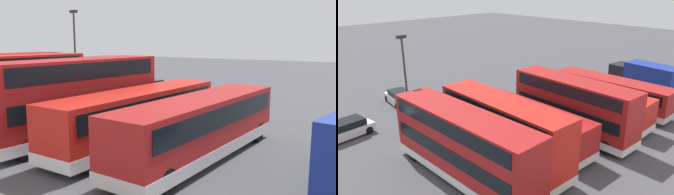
{
  "view_description": "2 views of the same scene",
  "coord_description": "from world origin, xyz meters",
  "views": [
    {
      "loc": [
        -17.01,
        26.6,
        5.66
      ],
      "look_at": [
        -1.82,
        3.03,
        1.15
      ],
      "focal_mm": 39.19,
      "sensor_mm": 36.0,
      "label": 1
    },
    {
      "loc": [
        20.0,
        25.95,
        11.99
      ],
      "look_at": [
        -0.93,
        5.44,
        1.58
      ],
      "focal_mm": 35.64,
      "sensor_mm": 36.0,
      "label": 2
    }
  ],
  "objects": [
    {
      "name": "waste_bin_yellow",
      "position": [
        5.99,
        2.63,
        0.47
      ],
      "size": [
        0.6,
        0.6,
        0.95
      ],
      "primitive_type": "cylinder",
      "color": "#333338",
      "rests_on": "ground"
    },
    {
      "name": "car_hatchback_silver",
      "position": [
        11.73,
        -0.1,
        0.7
      ],
      "size": [
        4.52,
        2.25,
        1.43
      ],
      "color": "silver",
      "rests_on": "ground"
    },
    {
      "name": "bus_double_decker_sixth",
      "position": [
        8.77,
        11.26,
        2.45
      ],
      "size": [
        2.78,
        11.75,
        4.55
      ],
      "color": "#A51919",
      "rests_on": "ground"
    },
    {
      "name": "car_small_green",
      "position": [
        4.82,
        -4.08,
        0.7
      ],
      "size": [
        2.3,
        4.2,
        1.43
      ],
      "color": "silver",
      "rests_on": "ground"
    },
    {
      "name": "box_truck_blue",
      "position": [
        -16.57,
        11.85,
        1.71
      ],
      "size": [
        3.49,
        7.77,
        3.2
      ],
      "color": "navy",
      "rests_on": "ground"
    },
    {
      "name": "ground_plane",
      "position": [
        0.0,
        0.0,
        0.0
      ],
      "size": [
        140.0,
        140.0,
        0.0
      ],
      "primitive_type": "plane",
      "color": "#47474C"
    },
    {
      "name": "bus_double_decker_third",
      "position": [
        -1.7,
        12.25,
        2.45
      ],
      "size": [
        3.32,
        10.9,
        4.55
      ],
      "color": "#A51919",
      "rests_on": "ground"
    },
    {
      "name": "bus_single_deck_fourth",
      "position": [
        2.04,
        11.2,
        1.62
      ],
      "size": [
        3.23,
        10.36,
        2.95
      ],
      "color": "#A51919",
      "rests_on": "ground"
    },
    {
      "name": "lamp_post_tall",
      "position": [
        7.9,
        3.34,
        4.76
      ],
      "size": [
        0.7,
        0.3,
        8.15
      ],
      "color": "#38383D",
      "rests_on": "ground"
    },
    {
      "name": "bus_single_deck_near_end",
      "position": [
        -9.22,
        11.68,
        1.62
      ],
      "size": [
        3.02,
        11.76,
        2.95
      ],
      "color": "#A51919",
      "rests_on": "ground"
    },
    {
      "name": "bus_double_decker_fifth",
      "position": [
        5.53,
        11.49,
        2.45
      ],
      "size": [
        3.24,
        10.92,
        4.55
      ],
      "color": "red",
      "rests_on": "ground"
    },
    {
      "name": "bus_single_deck_second",
      "position": [
        -5.25,
        11.26,
        1.62
      ],
      "size": [
        2.76,
        12.0,
        2.95
      ],
      "color": "red",
      "rests_on": "ground"
    }
  ]
}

